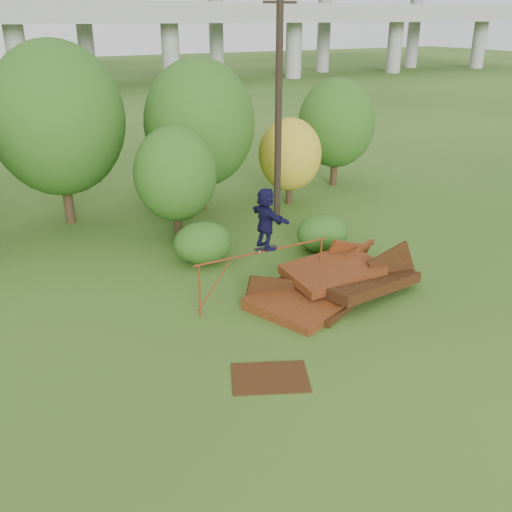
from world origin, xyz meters
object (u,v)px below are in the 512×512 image
scrap_pile (333,284)px  skater (266,218)px  utility_pole (279,108)px  flat_plate (270,377)px

scrap_pile → skater: (-2.04, 0.65, 2.28)m
scrap_pile → utility_pole: (2.01, 6.96, 4.35)m
scrap_pile → utility_pole: size_ratio=0.63×
utility_pole → scrap_pile: bearing=-106.1°
skater → utility_pole: 7.77m
skater → utility_pole: (4.05, 6.31, 2.07)m
flat_plate → scrap_pile: bearing=37.4°
scrap_pile → flat_plate: (-3.92, -3.00, -0.35)m
flat_plate → skater: bearing=62.7°
flat_plate → utility_pole: bearing=59.2°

